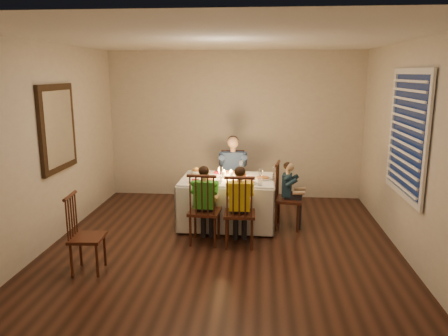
# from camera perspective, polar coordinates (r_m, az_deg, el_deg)

# --- Properties ---
(ground) EXTENTS (5.00, 5.00, 0.00)m
(ground) POSITION_cam_1_polar(r_m,az_deg,el_deg) (5.71, -0.22, -10.48)
(ground) COLOR black
(ground) RESTS_ON ground
(wall_left) EXTENTS (0.02, 5.00, 2.60)m
(wall_left) POSITION_cam_1_polar(r_m,az_deg,el_deg) (5.98, -22.27, 2.60)
(wall_left) COLOR beige
(wall_left) RESTS_ON ground
(wall_right) EXTENTS (0.02, 5.00, 2.60)m
(wall_right) POSITION_cam_1_polar(r_m,az_deg,el_deg) (5.61, 23.30, 1.93)
(wall_right) COLOR beige
(wall_right) RESTS_ON ground
(wall_back) EXTENTS (4.50, 0.02, 2.60)m
(wall_back) POSITION_cam_1_polar(r_m,az_deg,el_deg) (7.81, 1.41, 5.60)
(wall_back) COLOR beige
(wall_back) RESTS_ON ground
(ceiling) EXTENTS (5.00, 5.00, 0.00)m
(ceiling) POSITION_cam_1_polar(r_m,az_deg,el_deg) (5.28, -0.25, 16.50)
(ceiling) COLOR white
(ceiling) RESTS_ON wall_back
(dining_table) EXTENTS (1.39, 1.01, 0.68)m
(dining_table) POSITION_cam_1_polar(r_m,az_deg,el_deg) (6.41, 0.46, -3.12)
(dining_table) COLOR white
(dining_table) RESTS_ON ground
(chair_adult) EXTENTS (0.43, 0.41, 0.97)m
(chair_adult) POSITION_cam_1_polar(r_m,az_deg,el_deg) (7.26, 1.14, -5.43)
(chair_adult) COLOR black
(chair_adult) RESTS_ON ground
(chair_near_left) EXTENTS (0.42, 0.40, 0.97)m
(chair_near_left) POSITION_cam_1_polar(r_m,az_deg,el_deg) (5.91, -2.51, -9.69)
(chair_near_left) COLOR black
(chair_near_left) RESTS_ON ground
(chair_near_right) EXTENTS (0.41, 0.39, 0.97)m
(chair_near_right) POSITION_cam_1_polar(r_m,az_deg,el_deg) (5.83, 2.02, -10.02)
(chair_near_right) COLOR black
(chair_near_right) RESTS_ON ground
(chair_end) EXTENTS (0.43, 0.45, 0.97)m
(chair_end) POSITION_cam_1_polar(r_m,az_deg,el_deg) (6.51, 8.31, -7.69)
(chair_end) COLOR black
(chair_end) RESTS_ON ground
(chair_extra) EXTENTS (0.38, 0.40, 0.91)m
(chair_extra) POSITION_cam_1_polar(r_m,az_deg,el_deg) (5.35, -17.14, -12.70)
(chair_extra) COLOR black
(chair_extra) RESTS_ON ground
(adult) EXTENTS (0.47, 0.44, 1.22)m
(adult) POSITION_cam_1_polar(r_m,az_deg,el_deg) (7.26, 1.14, -5.43)
(adult) COLOR navy
(adult) RESTS_ON ground
(child_green) EXTENTS (0.36, 0.33, 1.05)m
(child_green) POSITION_cam_1_polar(r_m,az_deg,el_deg) (5.91, -2.51, -9.69)
(child_green) COLOR green
(child_green) RESTS_ON ground
(child_yellow) EXTENTS (0.36, 0.33, 1.06)m
(child_yellow) POSITION_cam_1_polar(r_m,az_deg,el_deg) (5.83, 2.02, -10.02)
(child_yellow) COLOR yellow
(child_yellow) RESTS_ON ground
(child_teal) EXTENTS (0.32, 0.34, 0.98)m
(child_teal) POSITION_cam_1_polar(r_m,az_deg,el_deg) (6.51, 8.31, -7.69)
(child_teal) COLOR #182E3D
(child_teal) RESTS_ON ground
(setting_adult) EXTENTS (0.26, 0.26, 0.02)m
(setting_adult) POSITION_cam_1_polar(r_m,az_deg,el_deg) (6.63, 0.72, -0.67)
(setting_adult) COLOR silver
(setting_adult) RESTS_ON dining_table
(setting_green) EXTENTS (0.26, 0.26, 0.02)m
(setting_green) POSITION_cam_1_polar(r_m,az_deg,el_deg) (6.14, -2.11, -1.74)
(setting_green) COLOR silver
(setting_green) RESTS_ON dining_table
(setting_yellow) EXTENTS (0.26, 0.26, 0.02)m
(setting_yellow) POSITION_cam_1_polar(r_m,az_deg,el_deg) (6.06, 3.14, -1.95)
(setting_yellow) COLOR silver
(setting_yellow) RESTS_ON dining_table
(setting_teal) EXTENTS (0.26, 0.26, 0.02)m
(setting_teal) POSITION_cam_1_polar(r_m,az_deg,el_deg) (6.32, 5.08, -1.38)
(setting_teal) COLOR silver
(setting_teal) RESTS_ON dining_table
(candle_left) EXTENTS (0.06, 0.06, 0.10)m
(candle_left) POSITION_cam_1_polar(r_m,az_deg,el_deg) (6.35, -0.02, -0.89)
(candle_left) COLOR white
(candle_left) RESTS_ON dining_table
(candle_right) EXTENTS (0.06, 0.06, 0.10)m
(candle_right) POSITION_cam_1_polar(r_m,az_deg,el_deg) (6.34, 0.92, -0.91)
(candle_right) COLOR white
(candle_right) RESTS_ON dining_table
(squash) EXTENTS (0.09, 0.09, 0.09)m
(squash) POSITION_cam_1_polar(r_m,az_deg,el_deg) (6.69, -3.67, -0.28)
(squash) COLOR yellow
(squash) RESTS_ON dining_table
(orange_fruit) EXTENTS (0.08, 0.08, 0.08)m
(orange_fruit) POSITION_cam_1_polar(r_m,az_deg,el_deg) (6.38, 2.57, -0.94)
(orange_fruit) COLOR #FC5D15
(orange_fruit) RESTS_ON dining_table
(serving_bowl) EXTENTS (0.24, 0.24, 0.05)m
(serving_bowl) POSITION_cam_1_polar(r_m,az_deg,el_deg) (6.66, -3.43, -0.49)
(serving_bowl) COLOR silver
(serving_bowl) RESTS_ON dining_table
(wall_mirror) EXTENTS (0.06, 0.95, 1.15)m
(wall_mirror) POSITION_cam_1_polar(r_m,az_deg,el_deg) (6.20, -20.90, 4.90)
(wall_mirror) COLOR black
(wall_mirror) RESTS_ON wall_left
(window_blinds) EXTENTS (0.07, 1.34, 1.54)m
(window_blinds) POSITION_cam_1_polar(r_m,az_deg,el_deg) (5.67, 22.74, 4.11)
(window_blinds) COLOR #0D1734
(window_blinds) RESTS_ON wall_right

